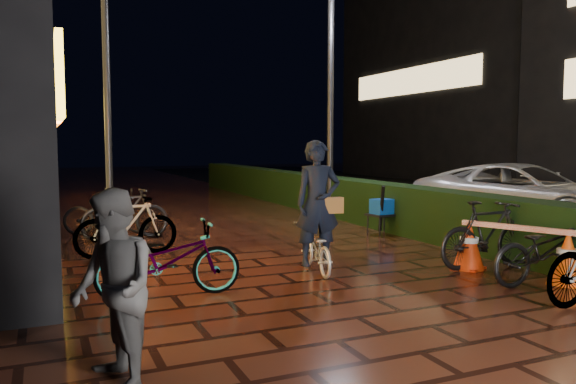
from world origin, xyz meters
name	(u,v)px	position (x,y,z in m)	size (l,w,h in m)	color
ground	(374,299)	(0.00, 0.00, 0.00)	(80.00, 80.00, 0.00)	#381911
asphalt_road	(561,214)	(9.00, 5.00, 0.00)	(11.00, 60.00, 0.01)	black
hedge	(320,194)	(3.30, 8.00, 0.50)	(0.70, 20.00, 1.00)	black
bystander_person	(113,289)	(-3.18, -1.31, 0.78)	(0.75, 0.59, 1.55)	#4F4F52
van	(524,194)	(6.62, 4.02, 0.71)	(2.33, 5.06, 1.41)	#ADACB1
lamp_post_hedge	(330,89)	(2.95, 6.75, 3.23)	(0.56, 0.18, 5.87)	black
lamp_post_sf	(107,89)	(-2.34, 6.96, 3.05)	(0.53, 0.22, 5.54)	black
cyclist	(317,224)	(-0.02, 1.52, 0.72)	(0.73, 1.41, 1.93)	silver
traffic_barrier	(515,250)	(2.47, 0.20, 0.37)	(1.10, 1.79, 0.74)	#FF530D
cart_assembly	(382,209)	(2.74, 4.04, 0.54)	(0.63, 0.65, 1.06)	black
parked_bikes_storefront	(128,225)	(-2.33, 4.16, 0.49)	(2.03, 6.07, 1.03)	black
parked_bikes_hedge	(540,247)	(2.44, -0.25, 0.50)	(1.95, 2.51, 1.03)	black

